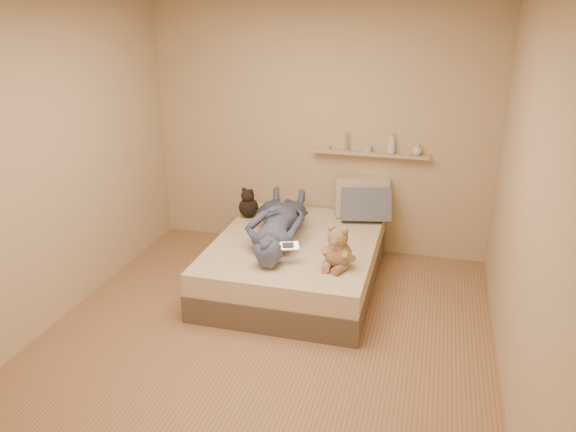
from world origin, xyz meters
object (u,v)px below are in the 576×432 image
(pillow_cream, at_px, (362,197))
(wall_shelf, at_px, (370,154))
(game_console, at_px, (288,246))
(teddy_bear, at_px, (338,250))
(person, at_px, (278,221))
(bed, at_px, (296,262))
(dark_plush, at_px, (248,205))
(pillow_grey, at_px, (366,205))

(pillow_cream, height_order, wall_shelf, wall_shelf)
(game_console, distance_m, pillow_cream, 1.40)
(game_console, distance_m, teddy_bear, 0.42)
(person, relative_size, wall_shelf, 1.22)
(bed, height_order, pillow_cream, pillow_cream)
(bed, height_order, teddy_bear, teddy_bear)
(dark_plush, bearing_deg, wall_shelf, 20.28)
(dark_plush, distance_m, wall_shelf, 1.36)
(game_console, relative_size, pillow_grey, 0.40)
(wall_shelf, bearing_deg, game_console, -109.21)
(game_console, relative_size, wall_shelf, 0.17)
(dark_plush, relative_size, wall_shelf, 0.26)
(wall_shelf, bearing_deg, pillow_cream, -124.51)
(game_console, bearing_deg, wall_shelf, 70.79)
(teddy_bear, bearing_deg, pillow_cream, 89.26)
(teddy_bear, relative_size, person, 0.26)
(dark_plush, height_order, pillow_grey, pillow_grey)
(wall_shelf, bearing_deg, dark_plush, -159.72)
(teddy_bear, distance_m, person, 0.81)
(person, bearing_deg, dark_plush, -53.51)
(bed, bearing_deg, person, 178.37)
(game_console, xyz_separation_m, wall_shelf, (0.49, 1.41, 0.49))
(game_console, distance_m, person, 0.56)
(bed, height_order, game_console, game_console)
(bed, relative_size, dark_plush, 6.00)
(game_console, xyz_separation_m, person, (-0.24, 0.51, 0.01))
(teddy_bear, xyz_separation_m, pillow_grey, (0.08, 1.15, 0.01))
(dark_plush, distance_m, pillow_grey, 1.21)
(pillow_cream, relative_size, pillow_grey, 1.10)
(teddy_bear, bearing_deg, dark_plush, 139.74)
(wall_shelf, bearing_deg, person, -128.83)
(pillow_cream, relative_size, person, 0.38)
(teddy_bear, relative_size, pillow_grey, 0.77)
(bed, bearing_deg, teddy_bear, -44.09)
(dark_plush, xyz_separation_m, pillow_cream, (1.12, 0.36, 0.06))
(bed, xyz_separation_m, wall_shelf, (0.55, 0.91, 0.88))
(bed, relative_size, game_console, 9.51)
(bed, distance_m, person, 0.44)
(game_console, distance_m, wall_shelf, 1.57)
(pillow_grey, distance_m, wall_shelf, 0.53)
(wall_shelf, bearing_deg, pillow_grey, -87.18)
(teddy_bear, bearing_deg, pillow_grey, 85.95)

